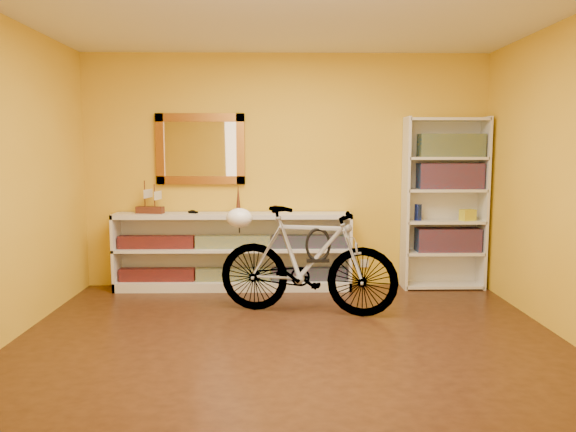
{
  "coord_description": "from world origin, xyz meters",
  "views": [
    {
      "loc": [
        -0.09,
        -4.25,
        1.54
      ],
      "look_at": [
        0.0,
        0.7,
        0.95
      ],
      "focal_mm": 34.7,
      "sensor_mm": 36.0,
      "label": 1
    }
  ],
  "objects_px": {
    "bicycle": "(307,261)",
    "helmet": "(239,218)",
    "console_unit": "(233,251)",
    "bookcase": "(444,204)"
  },
  "relations": [
    {
      "from": "bicycle",
      "to": "helmet",
      "type": "xyz_separation_m",
      "value": [
        -0.64,
        0.15,
        0.39
      ]
    },
    {
      "from": "console_unit",
      "to": "bookcase",
      "type": "distance_m",
      "value": 2.4
    },
    {
      "from": "bicycle",
      "to": "helmet",
      "type": "distance_m",
      "value": 0.77
    },
    {
      "from": "bookcase",
      "to": "helmet",
      "type": "distance_m",
      "value": 2.36
    },
    {
      "from": "console_unit",
      "to": "bookcase",
      "type": "height_order",
      "value": "bookcase"
    },
    {
      "from": "console_unit",
      "to": "helmet",
      "type": "relative_size",
      "value": 10.41
    },
    {
      "from": "console_unit",
      "to": "helmet",
      "type": "distance_m",
      "value": 0.93
    },
    {
      "from": "bicycle",
      "to": "bookcase",
      "type": "bearing_deg",
      "value": -45.1
    },
    {
      "from": "helmet",
      "to": "bicycle",
      "type": "bearing_deg",
      "value": -13.14
    },
    {
      "from": "bookcase",
      "to": "bicycle",
      "type": "bearing_deg",
      "value": -148.24
    }
  ]
}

